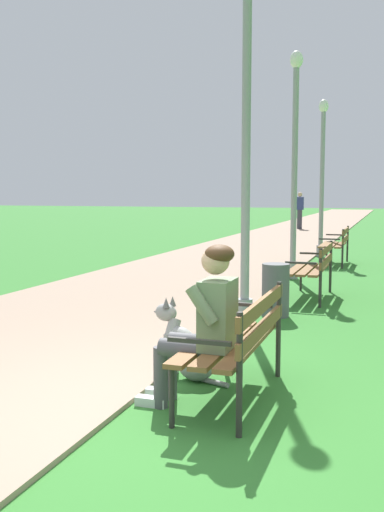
# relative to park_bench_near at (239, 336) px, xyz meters

# --- Properties ---
(ground_plane) EXTENTS (120.00, 120.00, 0.00)m
(ground_plane) POSITION_rel_park_bench_near_xyz_m (-0.49, -0.67, -0.51)
(ground_plane) COLOR #33752D
(paved_path) EXTENTS (3.87, 60.00, 0.04)m
(paved_path) POSITION_rel_park_bench_near_xyz_m (-2.69, 23.33, -0.49)
(paved_path) COLOR gray
(paved_path) RESTS_ON ground
(park_bench_near) EXTENTS (0.55, 1.50, 0.85)m
(park_bench_near) POSITION_rel_park_bench_near_xyz_m (0.00, 0.00, 0.00)
(park_bench_near) COLOR brown
(park_bench_near) RESTS_ON ground
(park_bench_mid) EXTENTS (0.55, 1.50, 0.85)m
(park_bench_mid) POSITION_rel_park_bench_near_xyz_m (-0.03, 4.70, 0.00)
(park_bench_mid) COLOR brown
(park_bench_mid) RESTS_ON ground
(park_bench_far) EXTENTS (0.55, 1.50, 0.85)m
(park_bench_far) POSITION_rel_park_bench_near_xyz_m (-0.10, 9.23, 0.00)
(park_bench_far) COLOR brown
(park_bench_far) RESTS_ON ground
(person_seated_on_near_bench) EXTENTS (0.74, 0.49, 1.25)m
(person_seated_on_near_bench) POSITION_rel_park_bench_near_xyz_m (-0.21, -0.25, 0.17)
(person_seated_on_near_bench) COLOR #4C4C51
(person_seated_on_near_bench) RESTS_ON ground
(dog_grey) EXTENTS (0.81, 0.42, 0.71)m
(dog_grey) POSITION_rel_park_bench_near_xyz_m (-0.57, 0.38, -0.25)
(dog_grey) COLOR gray
(dog_grey) RESTS_ON ground
(lamp_post_near) EXTENTS (0.24, 0.24, 4.40)m
(lamp_post_near) POSITION_rel_park_bench_near_xyz_m (-0.63, 2.73, 1.76)
(lamp_post_near) COLOR gray
(lamp_post_near) RESTS_ON ground
(lamp_post_mid) EXTENTS (0.24, 0.24, 4.21)m
(lamp_post_mid) POSITION_rel_park_bench_near_xyz_m (-0.68, 6.72, 1.67)
(lamp_post_mid) COLOR gray
(lamp_post_mid) RESTS_ON ground
(lamp_post_far) EXTENTS (0.24, 0.24, 3.93)m
(lamp_post_far) POSITION_rel_park_bench_near_xyz_m (-0.64, 10.73, 1.52)
(lamp_post_far) COLOR gray
(lamp_post_far) RESTS_ON ground
(litter_bin) EXTENTS (0.36, 0.36, 0.70)m
(litter_bin) POSITION_rel_park_bench_near_xyz_m (-0.33, 3.22, -0.16)
(litter_bin) COLOR #515156
(litter_bin) RESTS_ON ground
(pedestrian_distant) EXTENTS (0.32, 0.22, 1.65)m
(pedestrian_distant) POSITION_rel_park_bench_near_xyz_m (-2.84, 21.61, 0.33)
(pedestrian_distant) COLOR #383842
(pedestrian_distant) RESTS_ON ground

